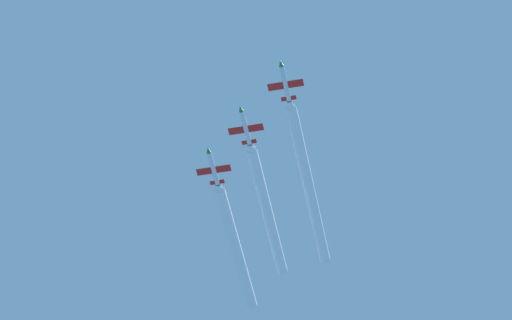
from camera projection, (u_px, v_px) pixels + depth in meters
jet_lead at (285, 82)px, 292.60m from camera, size 7.96×11.60×2.79m
jet_second_echelon at (245, 126)px, 298.58m from camera, size 7.96×11.60×2.79m
jet_third_echelon at (213, 167)px, 304.46m from camera, size 7.96×11.60×2.79m
smoke_trail_lead at (308, 184)px, 311.86m from camera, size 2.63×50.16×2.63m
smoke_trail_second_echelon at (267, 210)px, 314.95m from camera, size 2.63×41.06×2.63m
smoke_trail_third_echelon at (236, 248)px, 320.84m from camera, size 2.63×41.07×2.63m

